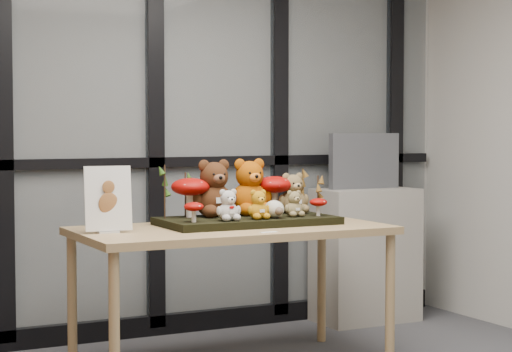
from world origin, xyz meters
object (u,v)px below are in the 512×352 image
diorama_tray (247,221)px  mushroom_front_right (318,206)px  bear_pooh_yellow (249,184)px  bear_tan_back (293,191)px  mushroom_back_left (190,196)px  sign_holder (108,201)px  bear_small_yellow (258,203)px  bear_beige_small (294,202)px  plush_cream_hedgehog (274,208)px  bear_brown_medium (214,185)px  mushroom_front_left (194,211)px  display_table (232,239)px  mushroom_back_right (274,193)px  bear_white_bow (228,203)px  monitor (364,161)px  cabinet (365,255)px

diorama_tray → mushroom_front_right: 0.39m
bear_pooh_yellow → bear_tan_back: bearing=-7.1°
bear_pooh_yellow → mushroom_back_left: bearing=179.2°
bear_pooh_yellow → mushroom_front_right: 0.40m
bear_pooh_yellow → sign_holder: 0.86m
bear_small_yellow → bear_beige_small: size_ratio=1.09×
diorama_tray → plush_cream_hedgehog: bearing=-50.5°
bear_pooh_yellow → bear_brown_medium: bearing=-177.4°
bear_small_yellow → bear_pooh_yellow: bearing=74.0°
diorama_tray → bear_brown_medium: size_ratio=2.76×
mushroom_back_left → sign_holder: sign_holder is taller
bear_small_yellow → bear_beige_small: (0.23, 0.04, -0.01)m
bear_small_yellow → mushroom_front_left: bearing=178.6°
display_table → diorama_tray: bearing=26.6°
mushroom_back_left → mushroom_front_left: size_ratio=2.07×
mushroom_back_right → mushroom_front_left: mushroom_back_right is taller
bear_white_bow → mushroom_front_left: bearing=175.7°
bear_small_yellow → monitor: bearing=34.3°
diorama_tray → cabinet: cabinet is taller
bear_tan_back → bear_beige_small: bearing=-116.9°
plush_cream_hedgehog → cabinet: size_ratio=0.12×
display_table → mushroom_back_left: 0.33m
mushroom_front_right → diorama_tray: bearing=161.9°
bear_beige_small → plush_cream_hedgehog: bear_beige_small is taller
plush_cream_hedgehog → mushroom_back_left: 0.45m
bear_brown_medium → mushroom_front_right: 0.57m
bear_beige_small → mushroom_back_right: bearing=91.5°
mushroom_back_right → monitor: bearing=29.8°
bear_tan_back → bear_beige_small: bear_tan_back is taller
diorama_tray → bear_beige_small: size_ratio=5.94×
diorama_tray → mushroom_front_left: 0.38m
diorama_tray → bear_tan_back: (0.32, 0.09, 0.14)m
display_table → monitor: 1.54m
plush_cream_hedgehog → bear_pooh_yellow: bearing=96.0°
display_table → bear_brown_medium: 0.32m
mushroom_front_left → bear_beige_small: bearing=2.5°
diorama_tray → bear_small_yellow: 0.16m
diorama_tray → bear_tan_back: bear_tan_back is taller
bear_tan_back → cabinet: bearing=33.6°
bear_brown_medium → mushroom_back_right: 0.37m
diorama_tray → mushroom_front_right: size_ratio=8.73×
bear_pooh_yellow → sign_holder: bear_pooh_yellow is taller
monitor → cabinet: bearing=-90.0°
bear_beige_small → mushroom_front_left: size_ratio=1.40×
plush_cream_hedgehog → mushroom_back_right: bearing=62.2°
mushroom_back_left → display_table: bearing=-51.4°
bear_brown_medium → monitor: (1.32, 0.56, 0.09)m
mushroom_back_right → display_table: bearing=-151.9°
mushroom_front_left → cabinet: (1.54, 0.77, -0.41)m
bear_pooh_yellow → sign_holder: size_ratio=1.03×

